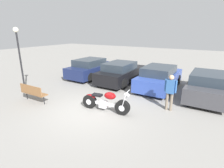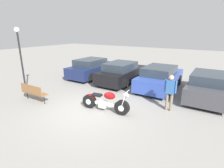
# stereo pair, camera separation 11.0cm
# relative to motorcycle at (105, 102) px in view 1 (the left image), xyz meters

# --- Properties ---
(ground_plane) EXTENTS (60.00, 60.00, 0.00)m
(ground_plane) POSITION_rel_motorcycle_xyz_m (-0.58, -0.37, -0.42)
(ground_plane) COLOR gray
(motorcycle) EXTENTS (2.25, 0.64, 1.04)m
(motorcycle) POSITION_rel_motorcycle_xyz_m (0.00, 0.00, 0.00)
(motorcycle) COLOR black
(motorcycle) RESTS_ON ground_plane
(parked_car_navy) EXTENTS (1.90, 4.15, 1.39)m
(parked_car_navy) POSITION_rel_motorcycle_xyz_m (-4.19, 4.42, 0.24)
(parked_car_navy) COLOR #19234C
(parked_car_navy) RESTS_ON ground_plane
(parked_car_black) EXTENTS (1.90, 4.15, 1.39)m
(parked_car_black) POSITION_rel_motorcycle_xyz_m (-1.57, 4.31, 0.24)
(parked_car_black) COLOR black
(parked_car_black) RESTS_ON ground_plane
(parked_car_blue) EXTENTS (1.90, 4.15, 1.39)m
(parked_car_blue) POSITION_rel_motorcycle_xyz_m (1.05, 4.35, 0.24)
(parked_car_blue) COLOR #2D479E
(parked_car_blue) RESTS_ON ground_plane
(parked_car_dark_grey) EXTENTS (1.90, 4.15, 1.39)m
(parked_car_dark_grey) POSITION_rel_motorcycle_xyz_m (3.67, 4.10, 0.24)
(parked_car_dark_grey) COLOR #3D3D42
(parked_car_dark_grey) RESTS_ON ground_plane
(park_bench) EXTENTS (1.53, 0.42, 0.89)m
(park_bench) POSITION_rel_motorcycle_xyz_m (-3.54, -1.02, 0.12)
(park_bench) COLOR brown
(park_bench) RESTS_ON ground_plane
(lamp_post) EXTENTS (0.28, 0.28, 3.57)m
(lamp_post) POSITION_rel_motorcycle_xyz_m (-5.37, -0.31, 2.02)
(lamp_post) COLOR black
(lamp_post) RESTS_ON ground_plane
(person_standing) EXTENTS (0.52, 0.22, 1.61)m
(person_standing) POSITION_rel_motorcycle_xyz_m (2.36, 1.54, 0.53)
(person_standing) COLOR #726656
(person_standing) RESTS_ON ground_plane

